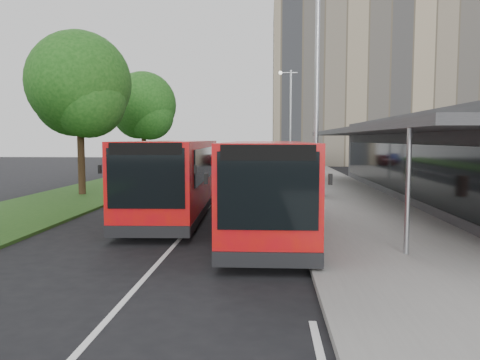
% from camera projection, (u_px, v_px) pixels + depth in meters
% --- Properties ---
extents(ground, '(120.00, 120.00, 0.00)m').
position_uv_depth(ground, '(186.00, 232.00, 14.64)').
color(ground, black).
rests_on(ground, ground).
extents(pavement, '(5.00, 80.00, 0.15)m').
position_uv_depth(pavement, '(316.00, 178.00, 34.14)').
color(pavement, gray).
rests_on(pavement, ground).
extents(grass_verge, '(5.00, 80.00, 0.10)m').
position_uv_depth(grass_verge, '(141.00, 177.00, 34.95)').
color(grass_verge, '#1E4516').
rests_on(grass_verge, ground).
extents(lane_centre_line, '(0.12, 70.00, 0.01)m').
position_uv_depth(lane_centre_line, '(228.00, 185.00, 29.55)').
color(lane_centre_line, silver).
rests_on(lane_centre_line, ground).
extents(kerb_dashes, '(0.12, 56.00, 0.01)m').
position_uv_depth(kerb_dashes, '(279.00, 180.00, 33.32)').
color(kerb_dashes, silver).
rests_on(kerb_dashes, ground).
extents(office_block, '(22.00, 12.00, 18.00)m').
position_uv_depth(office_block, '(367.00, 87.00, 54.73)').
color(office_block, tan).
rests_on(office_block, ground).
extents(station_building, '(7.70, 26.00, 4.00)m').
position_uv_depth(station_building, '(447.00, 158.00, 21.73)').
color(station_building, '#313133').
rests_on(station_building, ground).
extents(tree_mid, '(5.19, 5.19, 8.33)m').
position_uv_depth(tree_mid, '(79.00, 90.00, 23.61)').
color(tree_mid, '#332114').
rests_on(tree_mid, ground).
extents(tree_far, '(4.99, 4.99, 8.02)m').
position_uv_depth(tree_far, '(143.00, 109.00, 35.55)').
color(tree_far, '#332114').
rests_on(tree_far, ground).
extents(lamp_post_near, '(1.44, 0.28, 8.00)m').
position_uv_depth(lamp_post_near, '(314.00, 86.00, 15.96)').
color(lamp_post_near, '#979B9F').
rests_on(lamp_post_near, pavement).
extents(lamp_post_far, '(1.44, 0.28, 8.00)m').
position_uv_depth(lamp_post_far, '(289.00, 116.00, 35.84)').
color(lamp_post_far, '#979B9F').
rests_on(lamp_post_far, pavement).
extents(bus_main, '(2.71, 10.01, 2.82)m').
position_uv_depth(bus_main, '(267.00, 186.00, 14.67)').
color(bus_main, '#B91509').
rests_on(bus_main, ground).
extents(bus_second, '(2.96, 10.13, 2.84)m').
position_uv_depth(bus_second, '(176.00, 178.00, 17.67)').
color(bus_second, '#B91509').
rests_on(bus_second, ground).
extents(litter_bin, '(0.70, 0.70, 1.02)m').
position_uv_depth(litter_bin, '(317.00, 185.00, 23.08)').
color(litter_bin, '#3A1F17').
rests_on(litter_bin, pavement).
extents(bollard, '(0.18, 0.18, 1.09)m').
position_uv_depth(bollard, '(308.00, 172.00, 31.31)').
color(bollard, '#EAEC0C').
rests_on(bollard, pavement).
extents(car_near, '(2.85, 4.07, 1.29)m').
position_uv_depth(car_near, '(262.00, 159.00, 52.73)').
color(car_near, '#500B11').
rests_on(car_near, ground).
extents(car_far, '(1.88, 3.80, 1.20)m').
position_uv_depth(car_far, '(243.00, 158.00, 57.85)').
color(car_far, navy).
rests_on(car_far, ground).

